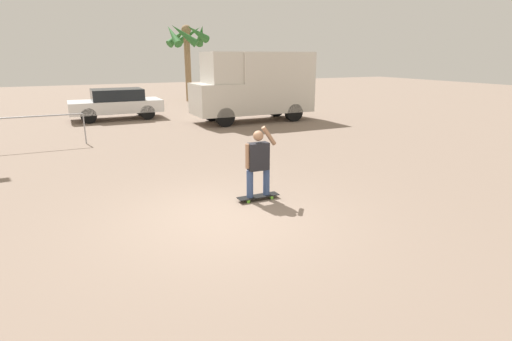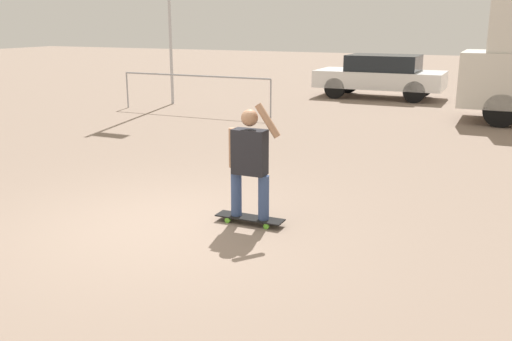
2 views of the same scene
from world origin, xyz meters
The scene contains 5 objects.
ground_plane centered at (0.00, 0.00, 0.00)m, with size 80.00×80.00×0.00m, color gray.
skateboard centered at (0.98, 0.58, 0.07)m, with size 0.91×0.24×0.09m.
person_skateboarder centered at (0.97, 0.58, 0.88)m, with size 0.71×0.22×1.50m.
parked_car_white centered at (-0.25, 13.73, 0.77)m, with size 4.23×1.90×1.44m.
plaza_railing_segment centered at (-4.34, 8.27, 0.91)m, with size 4.73×0.05×1.08m.
Camera 2 is at (3.94, -5.76, 2.56)m, focal length 40.00 mm.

